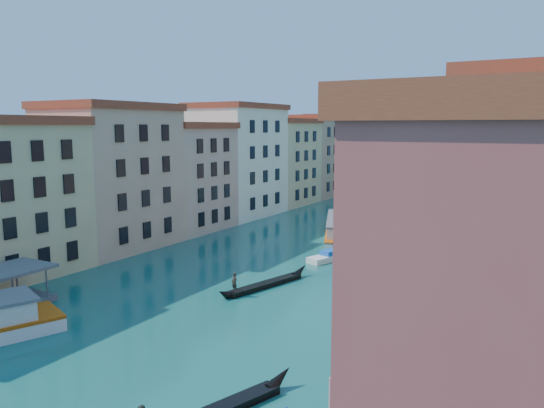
{
  "coord_description": "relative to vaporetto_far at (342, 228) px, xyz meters",
  "views": [
    {
      "loc": [
        29.5,
        -12.91,
        16.86
      ],
      "look_at": [
        -2.38,
        42.79,
        7.42
      ],
      "focal_mm": 35.0,
      "sensor_mm": 36.0,
      "label": 1
    }
  ],
  "objects": [
    {
      "name": "left_bank_palazzos",
      "position": [
        -25.14,
        3.05,
        8.33
      ],
      "size": [
        12.8,
        128.4,
        21.0
      ],
      "color": "beige",
      "rests_on": "ground"
    },
    {
      "name": "quay",
      "position": [
        22.86,
        3.38,
        -0.88
      ],
      "size": [
        4.0,
        140.0,
        1.0
      ],
      "primitive_type": "cube",
      "color": "gray",
      "rests_on": "ground"
    },
    {
      "name": "restaurant_awnings",
      "position": [
        23.05,
        -38.62,
        1.61
      ],
      "size": [
        3.2,
        44.55,
        3.12
      ],
      "color": "maroon",
      "rests_on": "ground"
    },
    {
      "name": "mooring_poles_right",
      "position": [
        19.96,
        -32.82,
        -0.08
      ],
      "size": [
        1.44,
        54.24,
        3.2
      ],
      "color": "#54311C",
      "rests_on": "ground"
    },
    {
      "name": "vaporetto_far",
      "position": [
        0.0,
        0.0,
        0.0
      ],
      "size": [
        12.11,
        20.77,
        3.05
      ],
      "rotation": [
        0.0,
        0.0,
        0.39
      ],
      "color": "silver",
      "rests_on": "ground"
    },
    {
      "name": "gondola_fore",
      "position": [
        2.8,
        -27.9,
        -0.93
      ],
      "size": [
        4.39,
        13.18,
        2.67
      ],
      "rotation": [
        0.0,
        0.0,
        -0.26
      ],
      "color": "black",
      "rests_on": "ground"
    },
    {
      "name": "gondola_far",
      "position": [
        13.06,
        2.58,
        -1.04
      ],
      "size": [
        3.92,
        11.28,
        1.63
      ],
      "rotation": [
        0.0,
        0.0,
        0.27
      ],
      "color": "black",
      "rests_on": "ground"
    },
    {
      "name": "motorboat_mid",
      "position": [
        4.06,
        -14.04,
        -0.88
      ],
      "size": [
        3.78,
        6.47,
        1.28
      ],
      "rotation": [
        0.0,
        0.0,
        -0.32
      ],
      "color": "silver",
      "rests_on": "ground"
    },
    {
      "name": "motorboat_far",
      "position": [
        8.09,
        33.41,
        -0.85
      ],
      "size": [
        3.94,
        6.81,
        1.35
      ],
      "rotation": [
        0.0,
        0.0,
        -0.31
      ],
      "color": "silver",
      "rests_on": "ground"
    }
  ]
}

